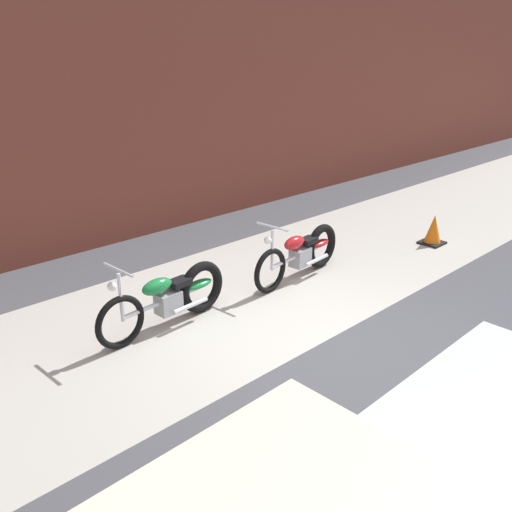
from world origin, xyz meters
name	(u,v)px	position (x,y,z in m)	size (l,w,h in m)	color
ground_plane	(320,344)	(0.00, 0.00, 0.00)	(80.00, 80.00, 0.00)	#47474C
sidewalk_slab	(227,299)	(0.00, 1.75, 0.00)	(36.00, 3.50, 0.01)	#B2ADA3
brick_building_wall	(88,63)	(0.00, 5.20, 3.14)	(36.00, 0.50, 6.29)	brown
motorcycle_green	(173,296)	(-0.99, 1.66, 0.40)	(2.01, 0.58, 1.03)	black
motorcycle_red	(303,252)	(1.43, 1.57, 0.40)	(2.01, 0.58, 1.03)	black
traffic_cone	(433,231)	(4.25, 0.92, 0.25)	(0.40, 0.40, 0.55)	orange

